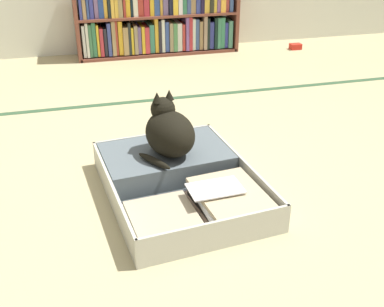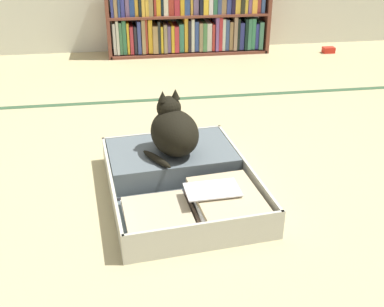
{
  "view_description": "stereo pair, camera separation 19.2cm",
  "coord_description": "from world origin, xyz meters",
  "views": [
    {
      "loc": [
        -0.45,
        -1.77,
        1.13
      ],
      "look_at": [
        0.0,
        -0.1,
        0.22
      ],
      "focal_mm": 43.85,
      "sensor_mm": 36.0,
      "label": 1
    },
    {
      "loc": [
        -0.26,
        -1.81,
        1.13
      ],
      "look_at": [
        0.0,
        -0.1,
        0.22
      ],
      "focal_mm": 43.85,
      "sensor_mm": 36.0,
      "label": 2
    }
  ],
  "objects": [
    {
      "name": "small_red_pouch",
      "position": [
        1.55,
        2.06,
        0.02
      ],
      "size": [
        0.1,
        0.07,
        0.05
      ],
      "color": "red",
      "rests_on": "ground_plane"
    },
    {
      "name": "ground_plane",
      "position": [
        0.0,
        0.0,
        0.0
      ],
      "size": [
        10.0,
        10.0,
        0.0
      ],
      "primitive_type": "plane",
      "color": "tan"
    },
    {
      "name": "black_cat",
      "position": [
        -0.05,
        0.11,
        0.24
      ],
      "size": [
        0.3,
        0.33,
        0.29
      ],
      "color": "black",
      "rests_on": "open_suitcase"
    },
    {
      "name": "open_suitcase",
      "position": [
        -0.04,
        -0.0,
        0.06
      ],
      "size": [
        0.69,
        0.87,
        0.13
      ],
      "color": "#B9B8A7",
      "rests_on": "ground_plane"
    },
    {
      "name": "tatami_border",
      "position": [
        0.0,
        1.13,
        0.0
      ],
      "size": [
        4.8,
        0.05,
        0.0
      ],
      "color": "#305032",
      "rests_on": "ground_plane"
    },
    {
      "name": "bookshelf",
      "position": [
        0.32,
        2.25,
        0.32
      ],
      "size": [
        1.39,
        0.27,
        0.67
      ],
      "color": "brown",
      "rests_on": "ground_plane"
    }
  ]
}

